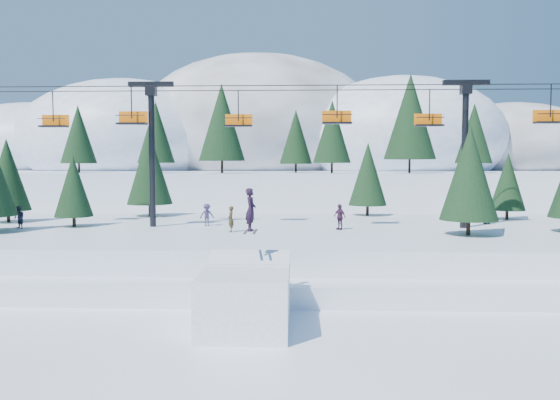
{
  "coord_description": "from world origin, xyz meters",
  "views": [
    {
      "loc": [
        1.5,
        -20.55,
        6.9
      ],
      "look_at": [
        0.55,
        6.0,
        5.2
      ],
      "focal_mm": 35.0,
      "sensor_mm": 36.0,
      "label": 1
    }
  ],
  "objects_px": {
    "jump_kicker": "(246,296)",
    "banner_far": "(427,295)",
    "chairlift": "(301,131)",
    "banner_near": "(364,299)"
  },
  "relations": [
    {
      "from": "chairlift",
      "to": "banner_near",
      "type": "height_order",
      "value": "chairlift"
    },
    {
      "from": "chairlift",
      "to": "banner_far",
      "type": "xyz_separation_m",
      "value": [
        6.21,
        -11.89,
        -8.78
      ]
    },
    {
      "from": "chairlift",
      "to": "jump_kicker",
      "type": "bearing_deg",
      "value": -98.42
    },
    {
      "from": "jump_kicker",
      "to": "banner_near",
      "type": "distance_m",
      "value": 6.2
    },
    {
      "from": "banner_near",
      "to": "chairlift",
      "type": "bearing_deg",
      "value": 103.0
    },
    {
      "from": "jump_kicker",
      "to": "banner_far",
      "type": "bearing_deg",
      "value": 25.48
    },
    {
      "from": "banner_near",
      "to": "jump_kicker",
      "type": "bearing_deg",
      "value": -150.56
    },
    {
      "from": "banner_near",
      "to": "banner_far",
      "type": "distance_m",
      "value": 3.39
    },
    {
      "from": "chairlift",
      "to": "banner_far",
      "type": "distance_m",
      "value": 16.03
    },
    {
      "from": "chairlift",
      "to": "banner_near",
      "type": "relative_size",
      "value": 16.09
    }
  ]
}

